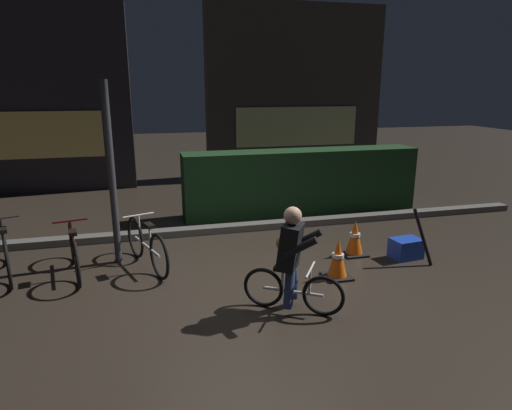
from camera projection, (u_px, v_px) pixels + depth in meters
The scene contains 14 objects.
ground_plane at pixel (253, 283), 5.82m from camera, with size 40.00×40.00×0.00m, color #2D261E.
sidewalk_curb at pixel (223, 229), 7.86m from camera, with size 12.00×0.24×0.12m, color #56544F.
hedge_row at pixel (301, 181), 8.98m from camera, with size 4.80×0.70×1.28m, color #19381C.
storefront_left at pixel (28, 99), 10.39m from camera, with size 4.70×0.54×4.46m.
storefront_right at pixel (295, 92), 12.67m from camera, with size 5.14×0.54×4.75m.
street_post at pixel (112, 176), 6.18m from camera, with size 0.10×0.10×2.60m, color #2D2D33.
parked_bike_leftmost at pixel (6, 252), 5.98m from camera, with size 0.56×1.58×0.76m.
parked_bike_left_mid at pixel (74, 252), 6.03m from camera, with size 0.46×1.51×0.70m.
parked_bike_center_left at pixel (147, 245), 6.25m from camera, with size 0.59×1.50×0.73m.
traffic_cone_near at pixel (338, 259), 5.93m from camera, with size 0.36×0.36×0.55m.
traffic_cone_far at pixel (355, 238), 6.75m from camera, with size 0.36×0.36×0.56m.
blue_crate at pixel (406, 248), 6.65m from camera, with size 0.44×0.32×0.30m, color #193DB7.
cyclist at pixel (292, 259), 4.97m from camera, with size 1.03×0.71×1.25m.
closed_umbrella at pixel (423, 237), 6.37m from camera, with size 0.05×0.05×0.85m, color black.
Camera 1 is at (-1.29, -5.19, 2.51)m, focal length 30.96 mm.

